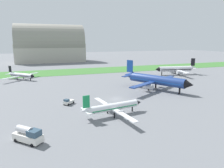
% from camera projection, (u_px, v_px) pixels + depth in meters
% --- Properties ---
extents(ground_plane, '(600.00, 600.00, 0.00)m').
position_uv_depth(ground_plane, '(116.00, 99.00, 71.38)').
color(ground_plane, slate).
extents(grass_taxiway_strip, '(360.00, 28.00, 0.08)m').
position_uv_depth(grass_taxiway_strip, '(80.00, 71.00, 135.62)').
color(grass_taxiway_strip, '#3D7533').
rests_on(grass_taxiway_strip, ground_plane).
extents(airplane_midfield_jet, '(30.07, 30.02, 11.69)m').
position_uv_depth(airplane_midfield_jet, '(155.00, 80.00, 83.92)').
color(airplane_midfield_jet, navy).
rests_on(airplane_midfield_jet, ground_plane).
extents(airplane_parked_jet_far, '(27.15, 27.56, 9.77)m').
position_uv_depth(airplane_parked_jet_far, '(176.00, 69.00, 121.71)').
color(airplane_parked_jet_far, white).
rests_on(airplane_parked_jet_far, ground_plane).
extents(airplane_foreground_turboprop, '(19.19, 22.34, 6.71)m').
position_uv_depth(airplane_foreground_turboprop, '(113.00, 107.00, 55.14)').
color(airplane_foreground_turboprop, white).
rests_on(airplane_foreground_turboprop, ground_plane).
extents(airplane_taxiing_turboprop, '(17.41, 17.40, 6.94)m').
position_uv_depth(airplane_taxiing_turboprop, '(21.00, 75.00, 105.87)').
color(airplane_taxiing_turboprop, silver).
rests_on(airplane_taxiing_turboprop, ground_plane).
extents(fuel_truck_near_gate, '(6.31, 6.28, 3.29)m').
position_uv_depth(fuel_truck_near_gate, '(28.00, 135.00, 40.65)').
color(fuel_truck_near_gate, white).
rests_on(fuel_truck_near_gate, ground_plane).
extents(pushback_tug_midfield, '(3.88, 3.75, 1.95)m').
position_uv_depth(pushback_tug_midfield, '(68.00, 102.00, 65.02)').
color(pushback_tug_midfield, white).
rests_on(pushback_tug_midfield, ground_plane).
extents(hangar_distant, '(63.28, 31.01, 35.74)m').
position_uv_depth(hangar_distant, '(50.00, 45.00, 193.15)').
color(hangar_distant, '#B2AD9E').
rests_on(hangar_distant, ground_plane).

